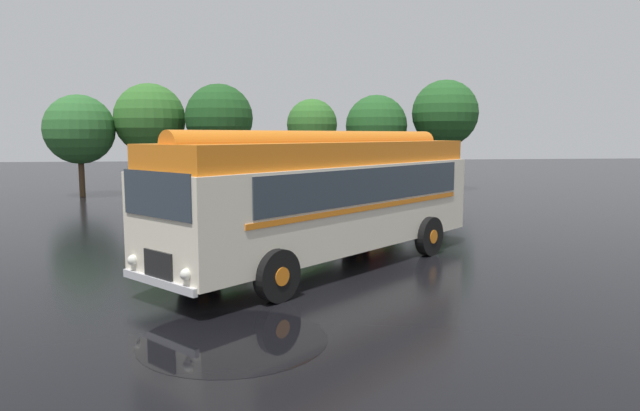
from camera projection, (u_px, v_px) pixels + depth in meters
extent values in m
plane|color=black|center=(292.00, 265.00, 14.88)|extent=(120.00, 120.00, 0.00)
cube|color=silver|center=(328.00, 205.00, 14.61)|extent=(9.15, 8.49, 2.10)
cube|color=orange|center=(328.00, 153.00, 14.45)|extent=(8.87, 8.21, 0.56)
cylinder|color=orange|center=(328.00, 143.00, 14.42)|extent=(7.52, 6.73, 0.60)
cube|color=#2D3842|center=(375.00, 185.00, 13.94)|extent=(6.02, 5.32, 0.84)
cube|color=#2D3842|center=(300.00, 180.00, 15.59)|extent=(6.02, 5.32, 0.84)
cube|color=orange|center=(372.00, 207.00, 13.94)|extent=(6.17, 5.45, 0.12)
cube|color=orange|center=(297.00, 199.00, 15.58)|extent=(6.17, 5.45, 0.12)
cube|color=#2D3842|center=(156.00, 194.00, 10.79)|extent=(1.48, 1.67, 0.88)
cube|color=black|center=(158.00, 265.00, 10.95)|extent=(0.64, 0.71, 0.56)
cube|color=silver|center=(158.00, 282.00, 10.98)|extent=(1.65, 1.85, 0.16)
sphere|color=white|center=(186.00, 274.00, 10.36)|extent=(0.22, 0.22, 0.22)
sphere|color=white|center=(133.00, 260.00, 11.54)|extent=(0.22, 0.22, 0.22)
cylinder|color=black|center=(277.00, 275.00, 11.58)|extent=(1.01, 0.94, 1.10)
cylinder|color=orange|center=(277.00, 275.00, 11.58)|extent=(0.50, 0.49, 0.39)
cylinder|color=black|center=(199.00, 257.00, 13.28)|extent=(1.01, 0.94, 1.10)
cylinder|color=orange|center=(199.00, 257.00, 13.28)|extent=(0.50, 0.49, 0.39)
cylinder|color=black|center=(429.00, 236.00, 16.06)|extent=(1.01, 0.94, 1.10)
cylinder|color=orange|center=(429.00, 236.00, 16.06)|extent=(0.50, 0.49, 0.39)
cylinder|color=black|center=(356.00, 226.00, 17.76)|extent=(1.01, 0.94, 1.10)
cylinder|color=orange|center=(356.00, 226.00, 17.76)|extent=(0.50, 0.49, 0.39)
cube|color=maroon|center=(239.00, 194.00, 26.27)|extent=(2.23, 4.38, 0.70)
cube|color=maroon|center=(239.00, 179.00, 26.34)|extent=(1.77, 2.36, 0.64)
cube|color=#2D3842|center=(255.00, 179.00, 26.34)|extent=(0.27, 1.92, 0.50)
cube|color=#2D3842|center=(223.00, 179.00, 26.34)|extent=(0.27, 1.92, 0.50)
cylinder|color=black|center=(255.00, 205.00, 25.03)|extent=(0.28, 0.66, 0.64)
cylinder|color=black|center=(215.00, 205.00, 25.03)|extent=(0.28, 0.66, 0.64)
cylinder|color=black|center=(261.00, 198.00, 27.61)|extent=(0.28, 0.66, 0.64)
cylinder|color=black|center=(225.00, 198.00, 27.61)|extent=(0.28, 0.66, 0.64)
cube|color=#B7BABF|center=(299.00, 193.00, 26.51)|extent=(1.73, 4.21, 0.70)
cube|color=#B7BABF|center=(299.00, 179.00, 26.58)|extent=(1.51, 2.20, 0.64)
cube|color=#2D3842|center=(315.00, 179.00, 26.67)|extent=(0.04, 1.93, 0.50)
cube|color=#2D3842|center=(283.00, 179.00, 26.49)|extent=(0.04, 1.93, 0.50)
cylinder|color=black|center=(321.00, 204.00, 25.38)|extent=(0.21, 0.64, 0.64)
cylinder|color=black|center=(282.00, 204.00, 25.17)|extent=(0.21, 0.64, 0.64)
cylinder|color=black|center=(315.00, 197.00, 27.95)|extent=(0.21, 0.64, 0.64)
cylinder|color=black|center=(279.00, 198.00, 27.74)|extent=(0.21, 0.64, 0.64)
cube|color=maroon|center=(361.00, 193.00, 26.66)|extent=(2.23, 4.39, 0.70)
cube|color=maroon|center=(360.00, 178.00, 26.72)|extent=(1.77, 2.36, 0.64)
cube|color=#2D3842|center=(375.00, 178.00, 26.91)|extent=(0.28, 1.92, 0.50)
cube|color=#2D3842|center=(345.00, 179.00, 26.53)|extent=(0.28, 1.92, 0.50)
cylinder|color=black|center=(389.00, 203.00, 25.68)|extent=(0.28, 0.66, 0.64)
cylinder|color=black|center=(352.00, 204.00, 25.23)|extent=(0.28, 0.66, 0.64)
cylinder|color=black|center=(369.00, 197.00, 28.18)|extent=(0.28, 0.66, 0.64)
cylinder|color=black|center=(335.00, 198.00, 27.73)|extent=(0.28, 0.66, 0.64)
cylinder|color=#4C3823|center=(82.00, 176.00, 31.19)|extent=(0.31, 0.31, 2.26)
sphere|color=#2D662D|center=(79.00, 129.00, 30.88)|extent=(3.75, 3.75, 3.75)
sphere|color=#2D662D|center=(75.00, 127.00, 30.55)|extent=(2.27, 2.27, 2.27)
cylinder|color=#4C3823|center=(152.00, 170.00, 32.34)|extent=(0.24, 0.24, 2.78)
sphere|color=#336B28|center=(150.00, 119.00, 31.98)|extent=(3.95, 3.95, 3.95)
sphere|color=#336B28|center=(141.00, 116.00, 32.12)|extent=(2.27, 2.27, 2.27)
cylinder|color=#4C3823|center=(220.00, 169.00, 31.81)|extent=(0.33, 0.33, 2.90)
sphere|color=#1E4C1E|center=(219.00, 118.00, 31.45)|extent=(3.73, 3.73, 3.73)
sphere|color=#1E4C1E|center=(216.00, 123.00, 31.27)|extent=(2.16, 2.16, 2.16)
cylinder|color=#4C3823|center=(312.00, 168.00, 33.09)|extent=(0.34, 0.34, 2.88)
sphere|color=#336B28|center=(312.00, 124.00, 32.78)|extent=(2.90, 2.90, 2.90)
sphere|color=#336B28|center=(309.00, 129.00, 32.97)|extent=(1.92, 1.92, 1.92)
cylinder|color=#4C3823|center=(376.00, 170.00, 34.16)|extent=(0.29, 0.29, 2.53)
sphere|color=#235623|center=(376.00, 126.00, 33.83)|extent=(3.65, 3.65, 3.65)
sphere|color=#235623|center=(378.00, 130.00, 33.83)|extent=(2.90, 2.90, 2.90)
cylinder|color=#4C3823|center=(444.00, 164.00, 34.42)|extent=(0.38, 0.38, 3.18)
sphere|color=#235623|center=(445.00, 113.00, 34.04)|extent=(3.95, 3.95, 3.95)
sphere|color=#235623|center=(435.00, 114.00, 34.19)|extent=(2.68, 2.68, 2.68)
cylinder|color=black|center=(233.00, 339.00, 9.49)|extent=(3.16, 3.16, 0.01)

